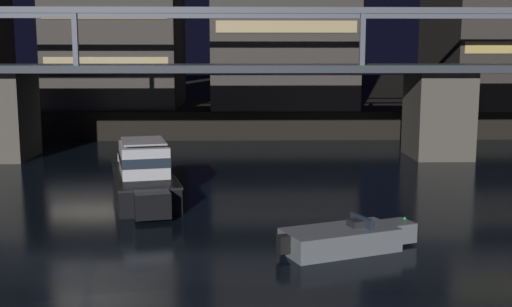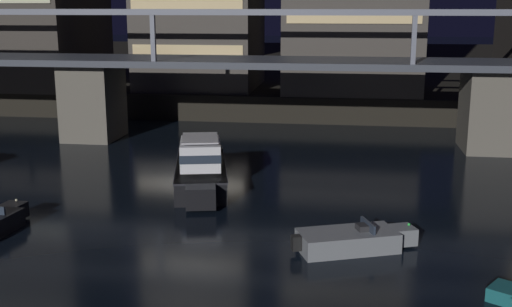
% 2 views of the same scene
% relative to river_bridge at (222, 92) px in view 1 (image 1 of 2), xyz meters
% --- Properties ---
extents(far_riverbank, '(240.00, 80.00, 2.20)m').
position_rel_river_bridge_xyz_m(far_riverbank, '(0.00, 48.01, -3.15)').
color(far_riverbank, black).
rests_on(far_riverbank, ground).
extents(river_bridge, '(90.38, 6.40, 9.38)m').
position_rel_river_bridge_xyz_m(river_bridge, '(0.00, 0.00, 0.00)').
color(river_bridge, '#605B51').
rests_on(river_bridge, ground).
extents(cabin_cruiser_near_left, '(4.42, 9.37, 2.79)m').
position_rel_river_bridge_xyz_m(cabin_cruiser_near_left, '(-3.34, -11.64, -3.20)').
color(cabin_cruiser_near_left, black).
rests_on(cabin_cruiser_near_left, ground).
extents(speedboat_mid_center, '(5.08, 3.09, 1.16)m').
position_rel_river_bridge_xyz_m(speedboat_mid_center, '(4.79, -19.85, -3.84)').
color(speedboat_mid_center, gray).
rests_on(speedboat_mid_center, ground).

